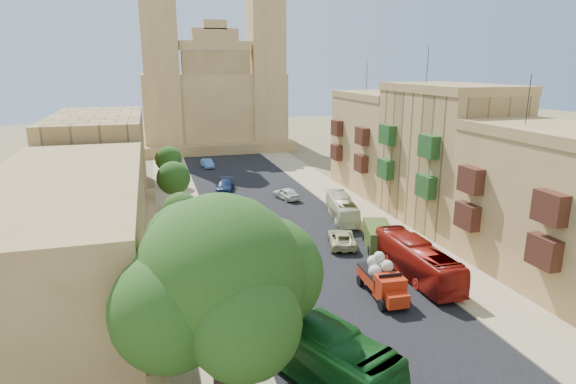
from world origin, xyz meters
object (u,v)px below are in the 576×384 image
car_cream (342,238)px  pedestrian_c (422,253)px  olive_pickup (378,237)px  car_white_b (286,193)px  church (213,98)px  street_tree_b (181,212)px  street_tree_a (195,275)px  street_tree_d (169,159)px  bus_green_north (307,343)px  pedestrian_a (442,265)px  car_blue_a (252,258)px  red_truck (383,279)px  ficus_tree (222,283)px  car_blue_b (207,163)px  bus_cream_east (342,208)px  car_dkblue (225,186)px  bus_red_east (417,260)px  car_white_a (253,233)px  street_tree_c (173,178)px

car_cream → pedestrian_c: (4.69, -5.45, 0.19)m
olive_pickup → car_white_b: (-3.41, 17.43, -0.26)m
church → street_tree_b: bearing=-100.4°
street_tree_a → car_cream: (13.61, 9.28, -2.27)m
church → car_white_b: (3.09, -41.18, -8.80)m
street_tree_d → bus_green_north: bearing=-83.4°
church → olive_pickup: 59.59m
church → street_tree_a: (-10.00, -66.61, -6.57)m
church → car_white_b: size_ratio=8.64×
pedestrian_a → car_cream: bearing=-42.4°
car_blue_a → pedestrian_a: size_ratio=2.72×
street_tree_d → car_blue_a: bearing=-80.2°
red_truck → ficus_tree: bearing=-148.2°
street_tree_d → car_blue_b: bearing=59.9°
bus_cream_east → car_dkblue: 17.97m
ficus_tree → street_tree_b: (-0.59, 19.99, -2.50)m
car_cream → ficus_tree: bearing=68.6°
bus_cream_east → car_blue_a: 14.86m
bus_red_east → car_white_a: (-10.11, 11.52, -0.84)m
street_tree_d → bus_green_north: 43.31m
bus_cream_east → car_white_a: (-10.11, -3.20, -0.65)m
church → car_white_b: bearing=-85.7°
car_white_a → car_white_b: size_ratio=0.79×
pedestrian_a → car_dkblue: bearing=-53.8°
bus_cream_east → car_blue_a: size_ratio=2.11×
street_tree_d → car_dkblue: street_tree_d is taller
ficus_tree → bus_red_east: ficus_tree is taller
street_tree_d → car_cream: bearing=-63.0°
olive_pickup → bus_green_north: (-11.52, -14.97, 0.60)m
bus_green_north → pedestrian_a: bus_green_north is taller
church → car_blue_b: bearing=-100.7°
bus_cream_east → red_truck: bearing=88.2°
car_white_b → red_truck: bearing=72.4°
car_cream → car_white_b: size_ratio=1.17×
car_blue_b → pedestrian_c: bearing=-81.2°
street_tree_c → red_truck: bearing=-62.8°
car_blue_a → street_tree_a: bearing=-143.4°
street_tree_d → car_dkblue: bearing=-34.8°
street_tree_d → red_truck: size_ratio=1.02×
olive_pickup → bus_green_north: bus_green_north is taller
olive_pickup → car_dkblue: (-9.85, 23.38, -0.28)m
bus_green_north → pedestrian_a: bearing=7.6°
street_tree_a → bus_cream_east: street_tree_a is taller
car_blue_b → street_tree_b: bearing=-107.1°
street_tree_c → bus_cream_east: bearing=-24.8°
street_tree_b → car_blue_a: bearing=-45.2°
street_tree_b → car_white_b: street_tree_b is taller
street_tree_c → car_white_a: (6.39, -10.84, -3.19)m
ficus_tree → car_white_b: size_ratio=2.41×
car_dkblue → car_blue_b: car_dkblue is taller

